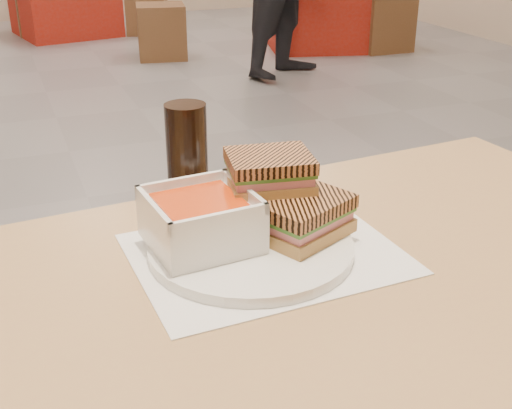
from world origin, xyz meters
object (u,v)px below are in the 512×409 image
object	(u,v)px
main_table	(299,367)
bg_chair_1l	(161,31)
panini_lower	(301,216)
plate	(251,247)
bg_chair_2r	(147,11)
bg_table_1	(317,5)
bg_chair_1r	(382,22)
soup_bowl	(201,222)
cola_glass	(187,147)
bg_chair_2l	(35,12)

from	to	relation	value
main_table	bg_chair_1l	distance (m)	4.86
panini_lower	bg_chair_1l	distance (m)	4.76
plate	bg_chair_1l	world-z (taller)	plate
panini_lower	bg_chair_2r	bearing A→B (deg)	79.55
bg_table_1	main_table	bearing A→B (deg)	-116.46
bg_chair_1r	bg_chair_2r	world-z (taller)	bg_chair_1r
soup_bowl	bg_table_1	xyz separation A→B (m)	(2.42, 4.56, -0.44)
bg_chair_1r	cola_glass	bearing A→B (deg)	-125.17
panini_lower	plate	bearing A→B (deg)	178.97
main_table	bg_chair_2l	world-z (taller)	main_table
soup_bowl	bg_chair_2r	world-z (taller)	soup_bowl
main_table	bg_chair_2l	bearing A→B (deg)	89.00
bg_table_1	panini_lower	bearing A→B (deg)	-116.52
main_table	bg_chair_1r	size ratio (longest dim) A/B	2.65
bg_table_1	bg_chair_1l	world-z (taller)	bg_table_1
bg_table_1	bg_chair_2l	xyz separation A→B (m)	(-2.23, 1.54, -0.15)
cola_glass	bg_chair_1r	distance (m)	4.96
bg_chair_1l	bg_chair_1r	world-z (taller)	bg_chair_1r
cola_glass	bg_chair_1l	distance (m)	4.55
cola_glass	bg_table_1	xyz separation A→B (m)	(2.38, 4.34, -0.47)
bg_chair_2l	main_table	bearing A→B (deg)	-91.00
main_table	bg_table_1	distance (m)	5.25
soup_bowl	bg_chair_1l	xyz separation A→B (m)	(1.06, 4.61, -0.59)
soup_bowl	bg_chair_2l	xyz separation A→B (m)	(0.19, 6.10, -0.59)
main_table	bg_chair_2r	distance (m)	6.00
main_table	bg_chair_2r	xyz separation A→B (m)	(1.11, 5.88, -0.42)
soup_bowl	bg_chair_1r	bearing A→B (deg)	55.85
soup_bowl	bg_chair_2r	xyz separation A→B (m)	(1.20, 5.75, -0.59)
bg_chair_2l	bg_chair_1l	bearing A→B (deg)	-59.83
bg_chair_1r	plate	bearing A→B (deg)	-123.44
cola_glass	bg_chair_1l	size ratio (longest dim) A/B	0.32
bg_table_1	bg_chair_2l	bearing A→B (deg)	145.38
bg_table_1	bg_chair_2r	bearing A→B (deg)	135.88
plate	bg_chair_2r	distance (m)	5.90
plate	panini_lower	distance (m)	0.08
bg_chair_1l	bg_chair_2l	world-z (taller)	bg_chair_1l
bg_table_1	bg_chair_1r	xyz separation A→B (m)	(0.46, -0.31, -0.12)
cola_glass	bg_chair_2l	size ratio (longest dim) A/B	0.35
plate	cola_glass	world-z (taller)	cola_glass
main_table	bg_chair_1r	xyz separation A→B (m)	(2.80, 4.38, -0.40)
bg_chair_1l	plate	bearing A→B (deg)	-102.11
cola_glass	bg_chair_2r	distance (m)	5.68
bg_chair_1l	bg_chair_2r	bearing A→B (deg)	82.89
plate	cola_glass	xyz separation A→B (m)	(-0.02, 0.24, 0.06)
main_table	soup_bowl	bearing A→B (deg)	122.42
cola_glass	bg_chair_1l	world-z (taller)	cola_glass
cola_glass	bg_chair_1r	xyz separation A→B (m)	(2.84, 4.03, -0.58)
soup_bowl	bg_chair_1r	size ratio (longest dim) A/B	0.31
soup_bowl	bg_chair_2r	size ratio (longest dim) A/B	0.31
bg_table_1	bg_chair_1l	bearing A→B (deg)	177.76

